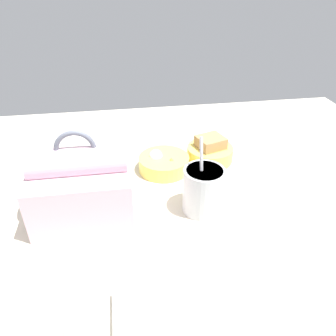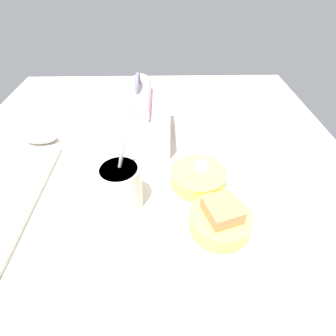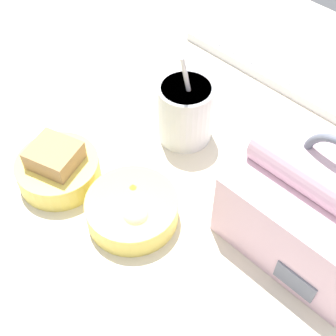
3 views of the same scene
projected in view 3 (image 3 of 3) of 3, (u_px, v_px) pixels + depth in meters
The scene contains 6 objects.
desk_surface at pixel (182, 170), 74.28cm from camera, with size 140.00×110.00×2.00cm.
keyboard at pixel (280, 64), 88.10cm from camera, with size 37.77×11.16×2.10cm.
lunch_bag at pixel (315, 208), 59.87cm from camera, with size 20.30×16.40×19.80cm.
soup_cup at pixel (185, 111), 73.72cm from camera, with size 8.77×8.77×17.04cm.
bento_bowl_sandwich at pixel (58, 168), 69.86cm from camera, with size 12.44×12.44×6.94cm.
bento_bowl_snacks at pixel (132, 209), 65.75cm from camera, with size 13.09×13.09×5.52cm.
Camera 3 is at (31.60, -35.08, 58.38)cm, focal length 50.00 mm.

